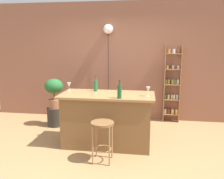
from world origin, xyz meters
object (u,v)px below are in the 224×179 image
(bottle_wine_red, at_px, (119,91))
(wine_glass_center, at_px, (69,85))
(wine_glass_left, at_px, (148,90))
(pendant_globe_light, at_px, (108,30))
(plant_stool, at_px, (55,117))
(bar_stool, at_px, (102,132))
(spice_shelf, at_px, (172,86))
(bottle_soda_blue, at_px, (96,86))
(potted_plant, at_px, (54,90))

(bottle_wine_red, relative_size, wine_glass_center, 1.85)
(bottle_wine_red, relative_size, wine_glass_left, 1.85)
(pendant_globe_light, bearing_deg, plant_stool, -146.80)
(bar_stool, distance_m, pendant_globe_light, 2.76)
(bottle_wine_red, bearing_deg, wine_glass_left, 25.61)
(plant_stool, bearing_deg, bottle_wine_red, -35.19)
(bar_stool, xyz_separation_m, pendant_globe_light, (-0.27, 2.19, 1.65))
(spice_shelf, xyz_separation_m, bottle_wine_red, (-1.02, -1.81, 0.19))
(plant_stool, xyz_separation_m, bottle_soda_blue, (1.08, -0.60, 0.85))
(bottle_soda_blue, xyz_separation_m, wine_glass_center, (-0.49, -0.09, 0.01))
(plant_stool, distance_m, wine_glass_center, 1.24)
(plant_stool, relative_size, wine_glass_center, 2.54)
(potted_plant, distance_m, wine_glass_center, 0.93)
(potted_plant, relative_size, wine_glass_left, 4.00)
(bottle_wine_red, distance_m, wine_glass_center, 1.10)
(wine_glass_center, bearing_deg, spice_shelf, 34.14)
(plant_stool, bearing_deg, spice_shelf, 14.77)
(wine_glass_left, xyz_separation_m, wine_glass_center, (-1.47, 0.21, 0.00))
(bar_stool, height_order, spice_shelf, spice_shelf)
(pendant_globe_light, bearing_deg, wine_glass_left, -59.44)
(wine_glass_left, height_order, wine_glass_center, same)
(potted_plant, xyz_separation_m, pendant_globe_light, (1.10, 0.72, 1.31))
(potted_plant, xyz_separation_m, wine_glass_center, (0.58, -0.69, 0.24))
(bottle_soda_blue, bearing_deg, wine_glass_left, -16.94)
(spice_shelf, height_order, pendant_globe_light, pendant_globe_light)
(bar_stool, xyz_separation_m, potted_plant, (-1.37, 1.47, 0.33))
(spice_shelf, height_order, bottle_wine_red, spice_shelf)
(pendant_globe_light, bearing_deg, wine_glass_center, -110.13)
(bar_stool, relative_size, wine_glass_left, 3.94)
(plant_stool, xyz_separation_m, wine_glass_center, (0.58, -0.69, 0.86))
(bar_stool, height_order, potted_plant, potted_plant)
(spice_shelf, height_order, plant_stool, spice_shelf)
(bottle_soda_blue, relative_size, wine_glass_left, 1.74)
(wine_glass_left, distance_m, pendant_globe_light, 2.16)
(spice_shelf, relative_size, wine_glass_center, 10.88)
(bottle_wine_red, bearing_deg, spice_shelf, 60.58)
(bar_stool, xyz_separation_m, plant_stool, (-1.37, 1.47, -0.28))
(pendant_globe_light, bearing_deg, spice_shelf, -1.20)
(plant_stool, relative_size, potted_plant, 0.63)
(pendant_globe_light, bearing_deg, potted_plant, -146.80)
(potted_plant, height_order, wine_glass_left, wine_glass_left)
(pendant_globe_light, bearing_deg, bottle_wine_red, -75.09)
(spice_shelf, bearing_deg, wine_glass_left, -109.28)
(plant_stool, height_order, potted_plant, potted_plant)
(bottle_soda_blue, bearing_deg, wine_glass_center, -170.16)
(spice_shelf, relative_size, potted_plant, 2.72)
(bottle_soda_blue, distance_m, pendant_globe_light, 1.70)
(potted_plant, relative_size, wine_glass_center, 4.00)
(potted_plant, bearing_deg, wine_glass_left, -23.61)
(plant_stool, relative_size, bottle_soda_blue, 1.46)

